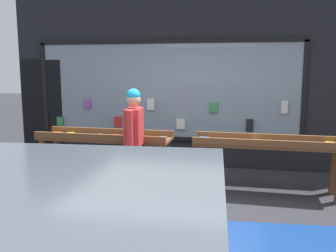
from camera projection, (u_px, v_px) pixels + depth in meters
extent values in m
plane|color=#2D2D33|center=(171.00, 208.00, 5.24)|extent=(40.00, 40.00, 0.00)
cube|color=black|center=(195.00, 72.00, 7.27)|extent=(7.43, 0.20, 3.70)
cube|color=gray|center=(166.00, 91.00, 7.31)|extent=(5.15, 0.03, 1.89)
cube|color=black|center=(166.00, 41.00, 7.16)|extent=(5.23, 0.06, 0.08)
cube|color=black|center=(166.00, 138.00, 7.46)|extent=(5.23, 0.06, 0.08)
cube|color=black|center=(45.00, 89.00, 7.82)|extent=(0.08, 0.06, 1.89)
cube|color=black|center=(304.00, 92.00, 6.81)|extent=(0.08, 0.06, 1.89)
cube|color=#338C4C|center=(60.00, 121.00, 7.82)|extent=(0.14, 0.03, 0.18)
cube|color=#994CA5|center=(87.00, 104.00, 7.64)|extent=(0.13, 0.03, 0.19)
cube|color=red|center=(118.00, 122.00, 7.57)|extent=(0.15, 0.03, 0.21)
cube|color=silver|center=(151.00, 104.00, 7.37)|extent=(0.15, 0.03, 0.23)
cube|color=silver|center=(181.00, 124.00, 7.31)|extent=(0.17, 0.03, 0.21)
cube|color=#338C4C|center=(214.00, 107.00, 7.14)|extent=(0.15, 0.03, 0.20)
cube|color=black|center=(250.00, 125.00, 7.05)|extent=(0.13, 0.03, 0.24)
cube|color=silver|center=(284.00, 107.00, 6.87)|extent=(0.12, 0.03, 0.24)
cube|color=black|center=(43.00, 110.00, 7.90)|extent=(0.90, 0.04, 2.10)
cube|color=brown|center=(44.00, 161.00, 6.32)|extent=(0.09, 0.09, 0.75)
cube|color=brown|center=(160.00, 168.00, 5.88)|extent=(0.09, 0.09, 0.75)
cube|color=brown|center=(57.00, 155.00, 6.76)|extent=(0.09, 0.09, 0.75)
cube|color=brown|center=(167.00, 161.00, 6.32)|extent=(0.09, 0.09, 0.75)
cube|color=brown|center=(105.00, 138.00, 6.26)|extent=(2.25, 0.66, 0.04)
cube|color=brown|center=(98.00, 138.00, 5.98)|extent=(2.24, 0.10, 0.12)
cube|color=brown|center=(111.00, 132.00, 6.52)|extent=(2.24, 0.10, 0.12)
cube|color=orange|center=(56.00, 133.00, 6.59)|extent=(0.15, 0.19, 0.02)
cube|color=yellow|center=(70.00, 134.00, 6.51)|extent=(0.17, 0.21, 0.03)
cube|color=#5999A5|center=(84.00, 135.00, 6.34)|extent=(0.20, 0.25, 0.02)
cube|color=#5999A5|center=(99.00, 136.00, 6.32)|extent=(0.19, 0.23, 0.03)
cube|color=red|center=(114.00, 136.00, 6.29)|extent=(0.19, 0.24, 0.02)
cube|color=#5999A5|center=(127.00, 138.00, 6.08)|extent=(0.17, 0.20, 0.03)
cube|color=yellow|center=(143.00, 138.00, 6.14)|extent=(0.17, 0.22, 0.03)
cube|color=#5999A5|center=(162.00, 138.00, 6.12)|extent=(0.13, 0.20, 0.02)
cube|color=brown|center=(199.00, 169.00, 5.82)|extent=(0.09, 0.09, 0.76)
cube|color=brown|center=(202.00, 163.00, 6.22)|extent=(0.09, 0.09, 0.76)
cube|color=brown|center=(333.00, 170.00, 5.78)|extent=(0.09, 0.09, 0.76)
cube|color=brown|center=(267.00, 145.00, 5.74)|extent=(2.25, 0.62, 0.04)
cube|color=brown|center=(268.00, 144.00, 5.48)|extent=(2.24, 0.10, 0.12)
cube|color=brown|center=(266.00, 138.00, 5.98)|extent=(2.24, 0.10, 0.12)
cube|color=#2659B2|center=(203.00, 138.00, 6.04)|extent=(0.19, 0.23, 0.03)
cube|color=#5999A5|center=(230.00, 141.00, 5.88)|extent=(0.17, 0.23, 0.03)
cube|color=yellow|center=(256.00, 140.00, 5.93)|extent=(0.13, 0.19, 0.02)
cube|color=red|center=(279.00, 144.00, 5.62)|extent=(0.17, 0.23, 0.03)
cube|color=#5999A5|center=(306.00, 144.00, 5.62)|extent=(0.21, 0.25, 0.02)
cube|color=yellow|center=(330.00, 143.00, 5.66)|extent=(0.15, 0.20, 0.03)
cylinder|color=black|center=(134.00, 172.00, 5.60)|extent=(0.14, 0.14, 0.79)
cylinder|color=black|center=(136.00, 170.00, 5.75)|extent=(0.14, 0.14, 0.79)
cube|color=red|center=(134.00, 127.00, 5.57)|extent=(0.26, 0.46, 0.56)
cylinder|color=red|center=(130.00, 129.00, 5.29)|extent=(0.09, 0.09, 0.53)
cylinder|color=red|center=(137.00, 123.00, 5.84)|extent=(0.09, 0.09, 0.53)
sphere|color=tan|center=(134.00, 100.00, 5.50)|extent=(0.21, 0.21, 0.21)
sphere|color=#19A5E0|center=(133.00, 95.00, 5.49)|extent=(0.20, 0.20, 0.20)
ellipsoid|color=#99724C|center=(154.00, 185.00, 5.40)|extent=(0.33, 0.46, 0.23)
ellipsoid|color=black|center=(154.00, 184.00, 5.40)|extent=(0.30, 0.30, 0.24)
sphere|color=#99724C|center=(162.00, 177.00, 5.61)|extent=(0.20, 0.20, 0.20)
cylinder|color=#99724C|center=(145.00, 187.00, 5.19)|extent=(0.06, 0.10, 0.12)
cylinder|color=#99724C|center=(161.00, 196.00, 5.52)|extent=(0.04, 0.04, 0.16)
cylinder|color=#99724C|center=(155.00, 194.00, 5.57)|extent=(0.04, 0.04, 0.16)
cylinder|color=#99724C|center=(153.00, 201.00, 5.30)|extent=(0.04, 0.04, 0.16)
cylinder|color=#99724C|center=(146.00, 199.00, 5.35)|extent=(0.04, 0.04, 0.16)
cube|color=#4C5660|center=(8.00, 227.00, 1.96)|extent=(2.34, 1.71, 0.56)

